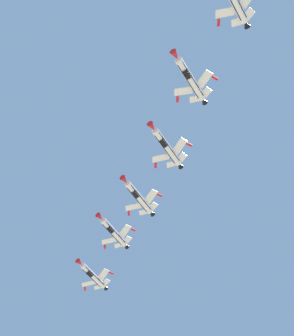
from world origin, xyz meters
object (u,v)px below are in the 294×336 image
fighter_jet_left_wing (190,78)px  fighter_jet_left_outer (138,197)px  fighter_jet_right_wing (166,146)px  fighter_jet_right_outer (113,232)px  fighter_jet_trail_slot (92,275)px

fighter_jet_left_wing → fighter_jet_left_outer: fighter_jet_left_wing is taller
fighter_jet_right_wing → fighter_jet_left_wing: bearing=133.7°
fighter_jet_left_outer → fighter_jet_left_wing: bearing=136.5°
fighter_jet_right_outer → fighter_jet_trail_slot: fighter_jet_right_outer is taller
fighter_jet_left_wing → fighter_jet_right_wing: bearing=-46.3°
fighter_jet_trail_slot → fighter_jet_left_outer: bearing=139.8°
fighter_jet_left_wing → fighter_jet_left_outer: 38.09m
fighter_jet_left_wing → fighter_jet_trail_slot: 77.10m
fighter_jet_left_wing → fighter_jet_trail_slot: bearing=-41.8°
fighter_jet_left_outer → fighter_jet_trail_slot: 39.12m
fighter_jet_right_wing → fighter_jet_left_outer: fighter_jet_left_outer is taller
fighter_jet_right_outer → fighter_jet_trail_slot: bearing=-41.6°
fighter_jet_left_wing → fighter_jet_left_outer: size_ratio=1.00×
fighter_jet_right_outer → fighter_jet_trail_slot: size_ratio=1.00×
fighter_jet_right_wing → fighter_jet_right_outer: (-20.84, 31.76, 3.61)m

